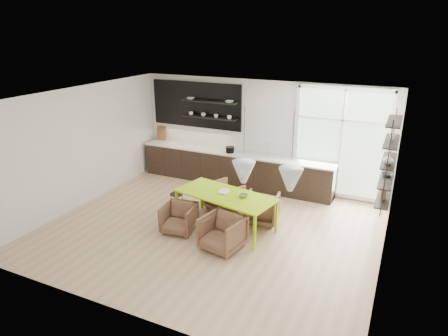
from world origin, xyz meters
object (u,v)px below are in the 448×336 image
Objects in this scene: armchair_front_right at (222,233)px; wire_stool at (177,199)px; dining_table at (225,196)px; armchair_back_right at (262,208)px; armchair_front_left at (179,218)px; armchair_back_left at (225,197)px.

wire_stool is (-1.77, 1.16, -0.08)m from armchair_front_right.
dining_table reaches higher than wire_stool.
armchair_front_left is at bearing 30.98° from armchair_back_right.
armchair_back_right reaches higher than wire_stool.
armchair_front_left is at bearing 179.05° from armchair_front_right.
armchair_front_left is at bearing -132.43° from dining_table.
armchair_front_right is (0.72, -1.65, 0.01)m from armchair_back_left.
dining_table reaches higher than armchair_front_left.
armchair_front_right is (1.15, -0.25, 0.04)m from armchair_front_left.
armchair_back_right is (1.03, -0.22, -0.01)m from armchair_back_left.
armchair_back_right is at bearing -166.19° from armchair_back_left.
wire_stool is at bearing 158.12° from armchair_front_right.
armchair_back_left reaches higher than armchair_front_left.
armchair_back_right is at bearing 7.69° from wire_stool.
wire_stool is at bearing 117.04° from armchair_front_left.
armchair_back_left is 1.16m from wire_stool.
dining_table is at bearing 141.91° from armchair_back_left.
armchair_front_right is 2.12m from wire_stool.
armchair_front_left is (-0.82, -0.60, -0.42)m from dining_table.
wire_stool is at bearing -0.50° from armchair_back_right.
dining_table is at bearing 29.01° from armchair_front_left.
dining_table is 0.99m from armchair_front_right.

